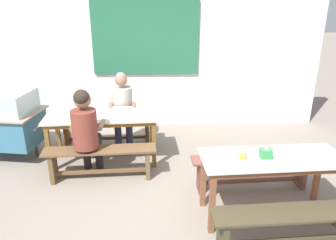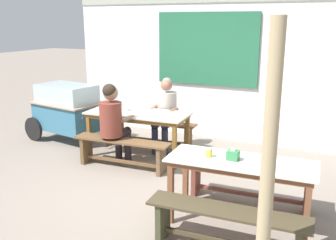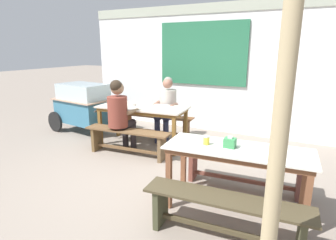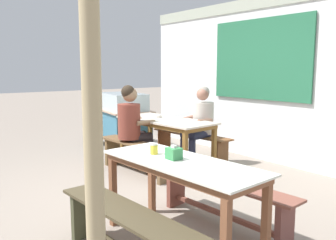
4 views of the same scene
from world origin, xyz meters
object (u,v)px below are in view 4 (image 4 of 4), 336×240
bench_far_back (191,143)px  person_left_back_turned (132,121)px  dining_table_near (181,171)px  food_cart (123,116)px  bench_far_front (136,153)px  tissue_box (174,153)px  person_center_facing (200,121)px  condiment_jar (154,149)px  dining_table_far (165,124)px  soup_bowl (158,116)px  wooden_support_post (93,144)px  bench_near_back (223,196)px  bench_near_front (127,229)px

bench_far_back → person_left_back_turned: bearing=-94.3°
dining_table_near → food_cart: 4.11m
dining_table_near → person_left_back_turned: size_ratio=1.25×
bench_far_front → tissue_box: 2.24m
food_cart → person_center_facing: (1.90, 0.34, 0.10)m
person_center_facing → condiment_jar: person_center_facing is taller
dining_table_far → soup_bowl: soup_bowl is taller
food_cart → person_left_back_turned: person_left_back_turned is taller
food_cart → wooden_support_post: bearing=-31.9°
person_center_facing → wooden_support_post: bearing=-51.6°
dining_table_near → bench_far_back: bearing=137.5°
tissue_box → soup_bowl: 2.70m
dining_table_far → condiment_jar: condiment_jar is taller
bench_near_back → soup_bowl: 2.52m
condiment_jar → person_center_facing: bearing=127.7°
person_left_back_turned → person_center_facing: bearing=70.6°
soup_bowl → bench_near_front: bearing=-40.0°
bench_far_back → wooden_support_post: wooden_support_post is taller
bench_far_front → bench_near_back: same height
person_center_facing → food_cart: bearing=-169.8°
bench_near_front → person_left_back_turned: size_ratio=1.22×
bench_far_back → condiment_jar: condiment_jar is taller
bench_near_back → soup_bowl: bearing=159.4°
bench_near_front → tissue_box: size_ratio=12.53×
dining_table_far → tissue_box: tissue_box is taller
bench_near_back → wooden_support_post: size_ratio=0.72×
bench_near_front → wooden_support_post: 1.05m
bench_far_back → bench_far_front: size_ratio=1.04×
person_left_back_turned → wooden_support_post: bearing=-35.3°
bench_far_front → soup_bowl: size_ratio=12.50×
person_center_facing → wooden_support_post: size_ratio=0.56×
dining_table_far → condiment_jar: size_ratio=16.70×
dining_table_near → food_cart: (-3.79, 1.61, -0.06)m
dining_table_far → dining_table_near: 2.57m
dining_table_near → bench_near_front: (0.04, -0.57, -0.37)m
bench_near_back → tissue_box: tissue_box is taller
bench_far_front → food_cart: size_ratio=0.95×
dining_table_far → tissue_box: 2.50m
bench_far_front → person_center_facing: bearing=79.8°
bench_near_back → condiment_jar: bearing=-116.6°
person_left_back_turned → soup_bowl: bearing=99.9°
wooden_support_post → condiment_jar: bearing=129.8°
bench_near_back → wooden_support_post: 1.90m
bench_far_back → dining_table_far: bearing=-85.5°
dining_table_near → tissue_box: bearing=-172.9°
dining_table_far → bench_near_back: dining_table_far is taller
condiment_jar → tissue_box: bearing=6.7°
dining_table_near → bench_near_back: bearing=94.1°
person_left_back_turned → condiment_jar: size_ratio=12.63×
person_left_back_turned → condiment_jar: person_left_back_turned is taller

